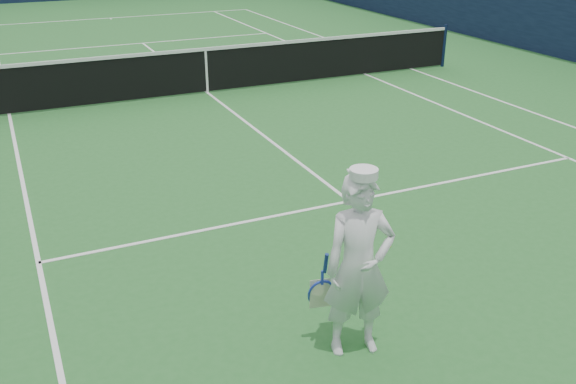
% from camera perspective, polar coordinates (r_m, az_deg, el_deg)
% --- Properties ---
extents(ground, '(80.00, 80.00, 0.00)m').
position_cam_1_polar(ground, '(14.57, -7.17, 8.74)').
color(ground, '#27672A').
rests_on(ground, ground).
extents(court_markings, '(11.03, 23.83, 0.01)m').
position_cam_1_polar(court_markings, '(14.57, -7.17, 8.75)').
color(court_markings, white).
rests_on(court_markings, ground).
extents(windscreen_fence, '(20.12, 36.12, 4.00)m').
position_cam_1_polar(windscreen_fence, '(14.19, -7.59, 16.56)').
color(windscreen_fence, '#0D1832').
rests_on(windscreen_fence, ground).
extents(tennis_net, '(12.88, 0.09, 1.07)m').
position_cam_1_polar(tennis_net, '(14.44, -7.28, 10.86)').
color(tennis_net, '#141E4C').
rests_on(tennis_net, ground).
extents(tennis_player, '(0.74, 0.60, 1.79)m').
position_cam_1_polar(tennis_player, '(5.69, 6.31, -6.56)').
color(tennis_player, white).
rests_on(tennis_player, ground).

